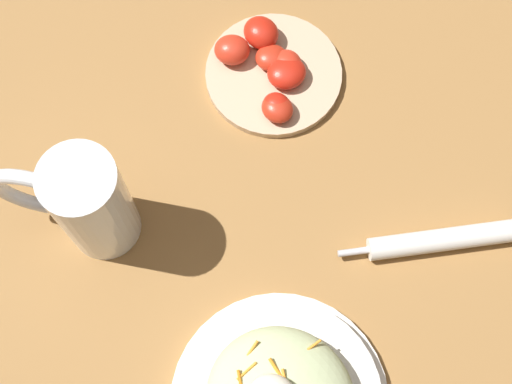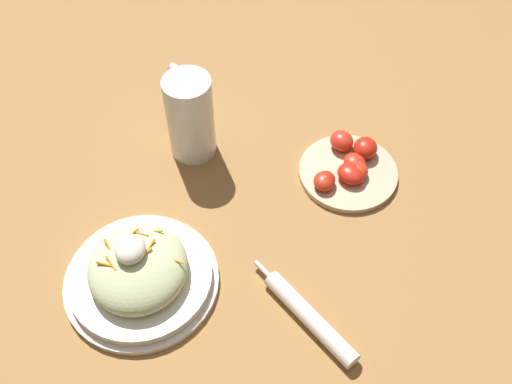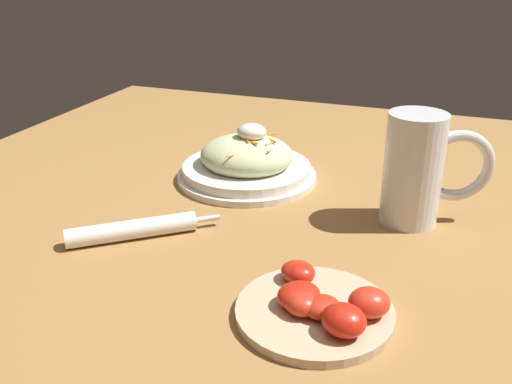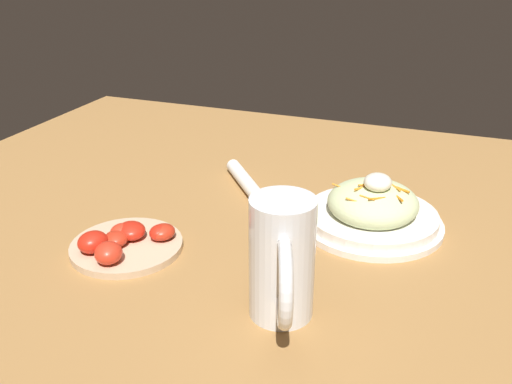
{
  "view_description": "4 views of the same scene",
  "coord_description": "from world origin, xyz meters",
  "px_view_note": "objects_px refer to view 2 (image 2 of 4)",
  "views": [
    {
      "loc": [
        -0.17,
        0.24,
        0.83
      ],
      "look_at": [
        -0.03,
        0.01,
        0.09
      ],
      "focal_mm": 51.68,
      "sensor_mm": 36.0,
      "label": 1
    },
    {
      "loc": [
        -0.62,
        0.01,
        0.81
      ],
      "look_at": [
        -0.05,
        0.0,
        0.08
      ],
      "focal_mm": 41.88,
      "sensor_mm": 36.0,
      "label": 2
    },
    {
      "loc": [
        0.16,
        -0.67,
        0.37
      ],
      "look_at": [
        -0.08,
        -0.01,
        0.07
      ],
      "focal_mm": 40.38,
      "sensor_mm": 36.0,
      "label": 3
    },
    {
      "loc": [
        0.68,
        0.29,
        0.44
      ],
      "look_at": [
        -0.06,
        0.01,
        0.08
      ],
      "focal_mm": 39.5,
      "sensor_mm": 36.0,
      "label": 4
    }
  ],
  "objects_px": {
    "salad_plate": "(139,273)",
    "beer_mug": "(190,118)",
    "napkin_roll": "(310,317)",
    "tomato_plate": "(348,167)"
  },
  "relations": [
    {
      "from": "salad_plate",
      "to": "beer_mug",
      "type": "distance_m",
      "value": 0.29
    },
    {
      "from": "beer_mug",
      "to": "napkin_roll",
      "type": "bearing_deg",
      "value": -151.99
    },
    {
      "from": "beer_mug",
      "to": "tomato_plate",
      "type": "height_order",
      "value": "beer_mug"
    },
    {
      "from": "beer_mug",
      "to": "napkin_roll",
      "type": "height_order",
      "value": "beer_mug"
    },
    {
      "from": "salad_plate",
      "to": "napkin_roll",
      "type": "xyz_separation_m",
      "value": [
        -0.07,
        -0.25,
        -0.02
      ]
    },
    {
      "from": "napkin_roll",
      "to": "tomato_plate",
      "type": "xyz_separation_m",
      "value": [
        0.28,
        -0.09,
        0.0
      ]
    },
    {
      "from": "napkin_roll",
      "to": "tomato_plate",
      "type": "relative_size",
      "value": 1.02
    },
    {
      "from": "napkin_roll",
      "to": "tomato_plate",
      "type": "height_order",
      "value": "tomato_plate"
    },
    {
      "from": "salad_plate",
      "to": "napkin_roll",
      "type": "bearing_deg",
      "value": -105.39
    },
    {
      "from": "salad_plate",
      "to": "napkin_roll",
      "type": "height_order",
      "value": "salad_plate"
    }
  ]
}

